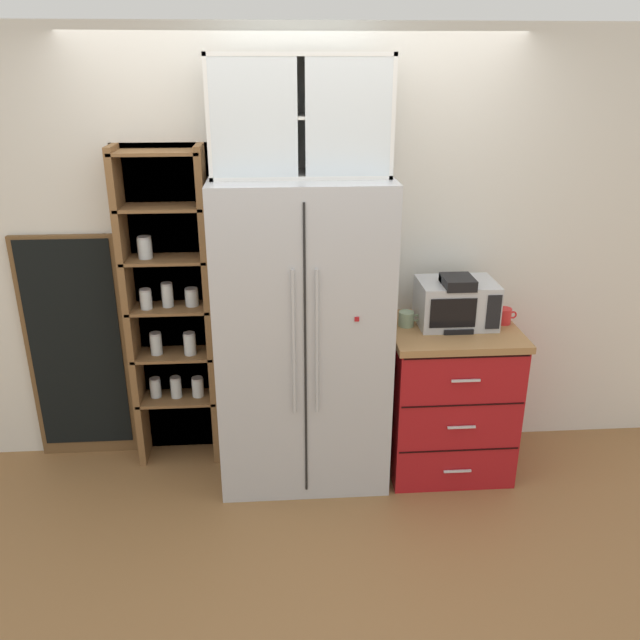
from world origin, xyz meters
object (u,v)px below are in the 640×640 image
(bottle_amber, at_px, (452,306))
(chalkboard_menu, at_px, (77,349))
(refrigerator, at_px, (303,335))
(bottle_green, at_px, (451,300))
(mug_sage, at_px, (407,319))
(microwave, at_px, (456,303))
(mug_red, at_px, (504,316))
(coffee_maker, at_px, (455,301))

(bottle_amber, distance_m, chalkboard_menu, 2.26)
(refrigerator, height_order, bottle_green, refrigerator)
(mug_sage, relative_size, bottle_green, 0.42)
(refrigerator, height_order, chalkboard_menu, refrigerator)
(bottle_green, relative_size, bottle_amber, 1.22)
(microwave, xyz_separation_m, chalkboard_menu, (-2.25, 0.23, -0.33))
(mug_sage, xyz_separation_m, bottle_amber, (0.27, 0.03, 0.06))
(mug_red, xyz_separation_m, bottle_amber, (-0.31, 0.03, 0.06))
(bottle_amber, bearing_deg, microwave, -43.71)
(refrigerator, height_order, bottle_amber, refrigerator)
(microwave, height_order, bottle_amber, microwave)
(bottle_amber, height_order, chalkboard_menu, chalkboard_menu)
(microwave, bearing_deg, bottle_amber, 136.29)
(refrigerator, xyz_separation_m, bottle_green, (0.87, 0.10, 0.15))
(coffee_maker, height_order, mug_sage, coffee_maker)
(refrigerator, bearing_deg, mug_sage, 4.28)
(mug_sage, xyz_separation_m, chalkboard_menu, (-1.97, 0.25, -0.24))
(bottle_green, bearing_deg, microwave, -64.91)
(microwave, height_order, coffee_maker, coffee_maker)
(mug_sage, distance_m, bottle_amber, 0.28)
(refrigerator, distance_m, bottle_green, 0.89)
(microwave, xyz_separation_m, mug_red, (0.29, -0.01, -0.08))
(coffee_maker, distance_m, chalkboard_menu, 2.28)
(bottle_green, distance_m, chalkboard_menu, 2.27)
(mug_red, bearing_deg, bottle_green, 170.19)
(coffee_maker, height_order, bottle_green, coffee_maker)
(refrigerator, distance_m, mug_sage, 0.61)
(refrigerator, relative_size, bottle_amber, 7.36)
(bottle_green, relative_size, chalkboard_menu, 0.21)
(bottle_green, bearing_deg, bottle_amber, -90.00)
(coffee_maker, distance_m, bottle_amber, 0.08)
(bottle_amber, bearing_deg, refrigerator, -175.12)
(mug_sage, relative_size, bottle_amber, 0.51)
(microwave, relative_size, coffee_maker, 1.42)
(refrigerator, relative_size, microwave, 4.07)
(bottle_green, xyz_separation_m, chalkboard_menu, (-2.23, 0.19, -0.33))
(refrigerator, relative_size, coffee_maker, 5.78)
(mug_sage, relative_size, mug_red, 0.99)
(refrigerator, bearing_deg, chalkboard_menu, 167.94)
(mug_sage, bearing_deg, bottle_amber, 6.22)
(coffee_maker, relative_size, chalkboard_menu, 0.22)
(microwave, relative_size, bottle_amber, 1.81)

